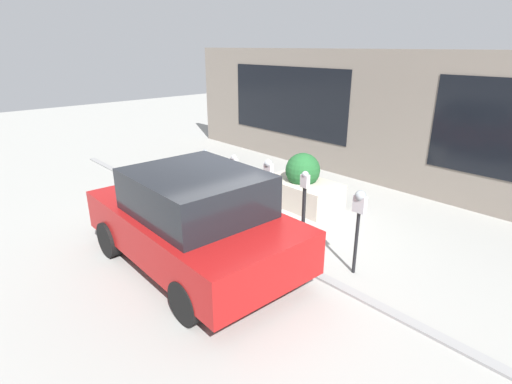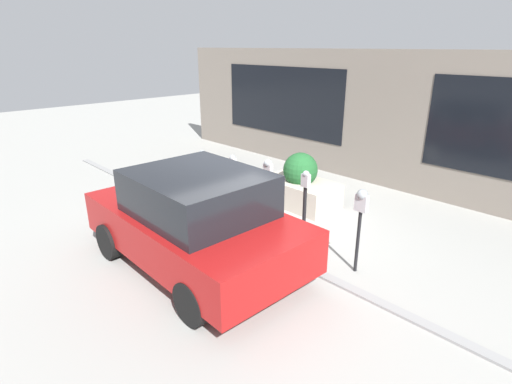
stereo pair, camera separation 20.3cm
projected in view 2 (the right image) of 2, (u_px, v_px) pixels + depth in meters
The scene contains 10 objects.
ground_plane at pixel (251, 238), 7.41m from camera, with size 40.00×40.00×0.00m, color #999993.
curb_strip at pixel (248, 239), 7.35m from camera, with size 14.89×0.16×0.04m.
building_facade at pixel (384, 120), 9.74m from camera, with size 14.89×0.17×3.29m.
parking_meter_nearest at pixel (361, 209), 5.98m from camera, with size 0.20×0.17×1.38m.
parking_meter_second at pixel (305, 199), 6.71m from camera, with size 0.14×0.12×1.44m.
parking_meter_middle at pixel (268, 185), 7.41m from camera, with size 0.18×0.15×1.43m.
parking_meter_fourth at pixel (233, 179), 7.98m from camera, with size 0.15×0.12×1.36m.
parking_meter_farthest at pixel (203, 171), 8.78m from camera, with size 0.15×0.12×1.25m.
planter_box at pixel (300, 185), 8.85m from camera, with size 1.69×1.00×1.19m.
parked_car_front at pixel (195, 220), 6.23m from camera, with size 3.84×2.00×1.60m.
Camera 2 is at (-4.86, 4.55, 3.37)m, focal length 28.00 mm.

